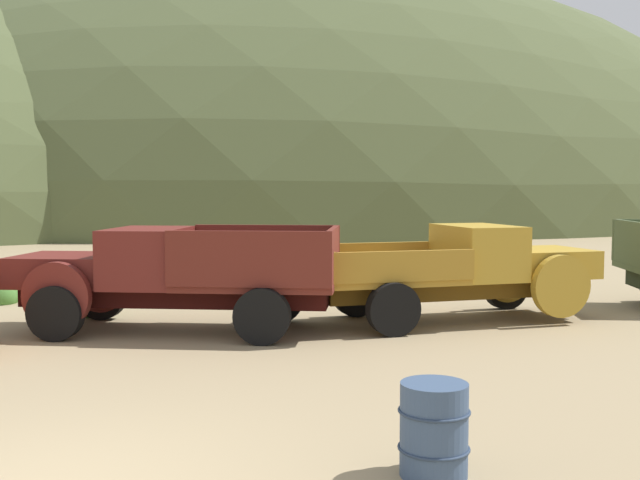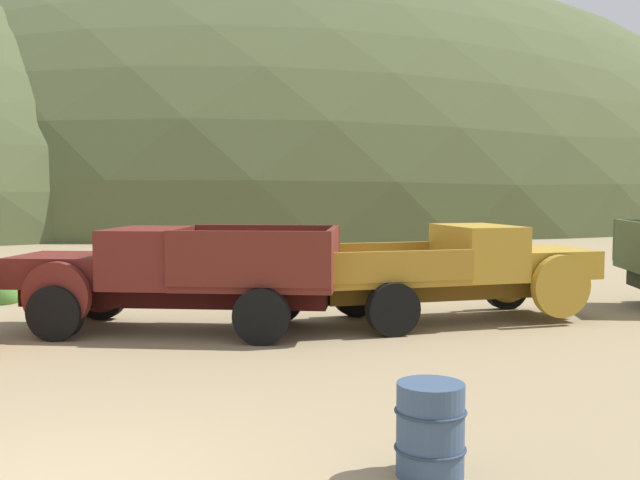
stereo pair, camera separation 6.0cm
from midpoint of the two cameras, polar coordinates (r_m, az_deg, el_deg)
name	(u,v)px [view 1 (the left image)]	position (r m, az deg, el deg)	size (l,w,h in m)	color
hill_distant	(298,216)	(69.02, -1.73, 1.86)	(86.58, 67.72, 42.61)	#4C5633
truck_oxblood	(156,276)	(13.92, -12.64, -2.72)	(6.17, 3.88, 1.91)	black
truck_mustard	(471,270)	(14.98, 11.48, -2.28)	(5.66, 2.46, 1.89)	#593D12
oil_drum_by_truck	(434,429)	(7.03, 8.52, -14.23)	(0.66, 0.66, 0.86)	#384C6B
bush_lone_scrub	(81,304)	(16.13, -18.02, -4.68)	(1.05, 0.95, 1.01)	#4C8438
bush_back_edge	(0,294)	(18.38, -23.52, -3.84)	(0.85, 0.83, 0.81)	#4C8438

